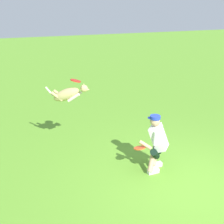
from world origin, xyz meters
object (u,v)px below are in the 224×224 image
(person, at_px, (157,142))
(frisbee_held, at_px, (140,148))
(dog, at_px, (68,94))
(frisbee_flying, at_px, (76,81))

(person, xyz_separation_m, frisbee_held, (0.38, -0.04, -0.09))
(person, height_order, frisbee_held, person)
(person, bearing_deg, dog, -0.79)
(dog, relative_size, frisbee_flying, 3.93)
(dog, height_order, frisbee_flying, frisbee_flying)
(frisbee_flying, bearing_deg, frisbee_held, 125.98)
(person, height_order, dog, dog)
(dog, bearing_deg, frisbee_flying, -12.53)
(dog, xyz_separation_m, frisbee_flying, (-0.15, 0.15, 0.35))
(frisbee_held, bearing_deg, dog, -53.13)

